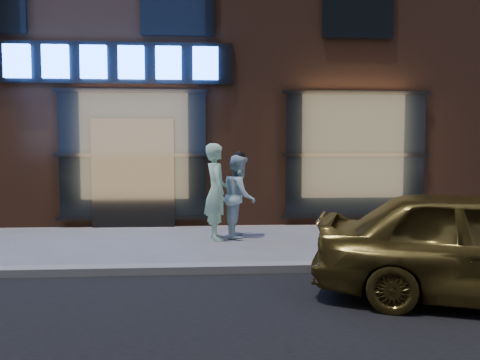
% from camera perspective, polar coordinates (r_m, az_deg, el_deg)
% --- Properties ---
extents(ground, '(90.00, 90.00, 0.00)m').
position_cam_1_polar(ground, '(6.94, -17.91, -10.96)').
color(ground, slate).
rests_on(ground, ground).
extents(curb, '(60.00, 0.25, 0.12)m').
position_cam_1_polar(curb, '(6.92, -17.92, -10.48)').
color(curb, gray).
rests_on(curb, ground).
extents(storefront_building, '(30.20, 8.28, 10.30)m').
position_cam_1_polar(storefront_building, '(14.97, -10.57, 16.99)').
color(storefront_building, '#54301E').
rests_on(storefront_building, ground).
extents(man_bowtie, '(0.55, 0.74, 1.84)m').
position_cam_1_polar(man_bowtie, '(8.92, -2.94, -1.44)').
color(man_bowtie, '#C0FCCF').
rests_on(man_bowtie, ground).
extents(man_cap, '(0.69, 0.85, 1.62)m').
position_cam_1_polar(man_cap, '(9.17, -0.05, -1.98)').
color(man_cap, white).
rests_on(man_cap, ground).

